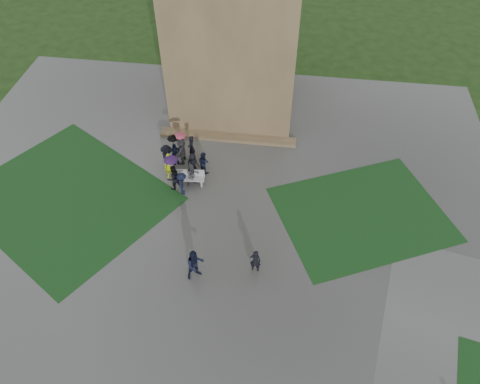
# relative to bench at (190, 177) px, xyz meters

# --- Properties ---
(ground) EXTENTS (120.00, 120.00, 0.00)m
(ground) POSITION_rel_bench_xyz_m (1.57, -6.14, -0.52)
(ground) COLOR black
(plaza) EXTENTS (34.00, 34.00, 0.02)m
(plaza) POSITION_rel_bench_xyz_m (1.57, -4.14, -0.51)
(plaza) COLOR #3B3B39
(plaza) RESTS_ON ground
(lawn_inset_left) EXTENTS (14.10, 13.46, 0.01)m
(lawn_inset_left) POSITION_rel_bench_xyz_m (-6.93, -2.14, -0.49)
(lawn_inset_left) COLOR black
(lawn_inset_left) RESTS_ON plaza
(lawn_inset_right) EXTENTS (11.12, 10.15, 0.01)m
(lawn_inset_right) POSITION_rel_bench_xyz_m (10.07, -1.14, -0.49)
(lawn_inset_right) COLOR black
(lawn_inset_right) RESTS_ON plaza
(tower_plinth) EXTENTS (9.00, 0.80, 0.22)m
(tower_plinth) POSITION_rel_bench_xyz_m (1.57, 4.46, -0.39)
(tower_plinth) COLOR brown
(tower_plinth) RESTS_ON plaza
(bench) EXTENTS (1.70, 0.66, 0.97)m
(bench) POSITION_rel_bench_xyz_m (0.00, 0.00, 0.00)
(bench) COLOR #AEAFAA
(bench) RESTS_ON plaza
(visitor_cluster) EXTENTS (3.23, 4.13, 2.46)m
(visitor_cluster) POSITION_rel_bench_xyz_m (-0.80, 0.91, 0.49)
(visitor_cluster) COLOR black
(visitor_cluster) RESTS_ON plaza
(pedestrian_mid) EXTENTS (1.06, 0.95, 1.90)m
(pedestrian_mid) POSITION_rel_bench_xyz_m (1.61, -6.41, 0.46)
(pedestrian_mid) COLOR black
(pedestrian_mid) RESTS_ON plaza
(pedestrian_near) EXTENTS (0.58, 0.41, 1.52)m
(pedestrian_near) POSITION_rel_bench_xyz_m (4.50, -5.66, 0.26)
(pedestrian_near) COLOR black
(pedestrian_near) RESTS_ON plaza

